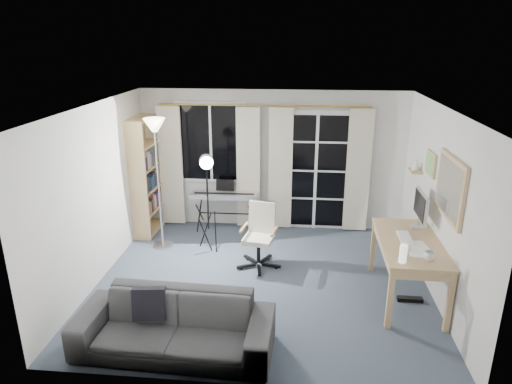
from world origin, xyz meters
TOP-DOWN VIEW (x-y plane):
  - floor at (0.00, 0.00)m, footprint 4.50×4.00m
  - window at (-1.05, 1.97)m, footprint 1.20×0.08m
  - french_door at (0.75, 1.97)m, footprint 1.32×0.09m
  - curtains at (-0.14, 1.88)m, footprint 3.60×0.07m
  - bookshelf at (-2.13, 1.58)m, footprint 0.35×0.94m
  - torchiere_lamp at (-1.69, 0.96)m, footprint 0.36×0.36m
  - keyboard_piano at (-0.79, 1.70)m, footprint 1.15×0.57m
  - studio_light at (-0.91, 0.86)m, footprint 0.33×0.34m
  - office_chair at (-0.07, 0.53)m, footprint 0.65×0.65m
  - desk at (1.88, -0.22)m, footprint 0.76×1.49m
  - monitor at (2.08, 0.23)m, footprint 0.19×0.57m
  - desk_clutter at (1.81, -0.46)m, footprint 0.47×0.90m
  - mug at (1.98, -0.72)m, footprint 0.13×0.10m
  - wall_mirror at (2.22, -0.35)m, footprint 0.04×0.94m
  - framed_print at (2.23, 0.55)m, footprint 0.03×0.42m
  - wall_shelf at (2.16, 1.05)m, footprint 0.16×0.30m
  - sofa at (-0.82, -1.55)m, footprint 2.12×0.69m

SIDE VIEW (x-z plane):
  - floor at x=0.00m, z-range -0.02..0.00m
  - sofa at x=-0.82m, z-range 0.00..0.82m
  - office_chair at x=-0.07m, z-range 0.08..1.03m
  - desk_clutter at x=1.81m, z-range 0.12..1.13m
  - keyboard_piano at x=-0.79m, z-range 0.22..1.05m
  - desk at x=1.88m, z-range 0.30..1.10m
  - mug at x=1.98m, z-range 0.80..0.93m
  - bookshelf at x=-2.13m, z-range -0.05..1.94m
  - french_door at x=0.75m, z-range -0.03..2.08m
  - curtains at x=-0.14m, z-range 0.03..2.16m
  - monitor at x=2.08m, z-range 0.85..1.35m
  - studio_light at x=-0.91m, z-range 0.48..2.09m
  - wall_shelf at x=2.16m, z-range 1.32..1.50m
  - window at x=-1.05m, z-range 0.80..2.20m
  - wall_mirror at x=2.22m, z-range 1.18..1.92m
  - framed_print at x=2.23m, z-range 1.44..1.76m
  - torchiere_lamp at x=-1.69m, z-range 0.63..2.71m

